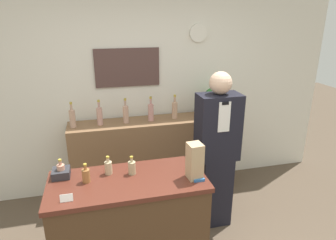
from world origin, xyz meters
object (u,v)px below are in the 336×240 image
shopkeeper (216,153)px  paper_bag (195,161)px  potted_plant (215,100)px  tape_dispenser (199,178)px

shopkeeper → paper_bag: bearing=-126.7°
shopkeeper → potted_plant: bearing=70.2°
shopkeeper → potted_plant: shopkeeper is taller
paper_bag → tape_dispenser: bearing=-63.3°
potted_plant → tape_dispenser: 1.63m
shopkeeper → paper_bag: (-0.46, -0.62, 0.27)m
potted_plant → tape_dispenser: size_ratio=4.12×
shopkeeper → tape_dispenser: shopkeeper is taller
tape_dispenser → potted_plant: bearing=63.6°
tape_dispenser → paper_bag: bearing=116.7°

